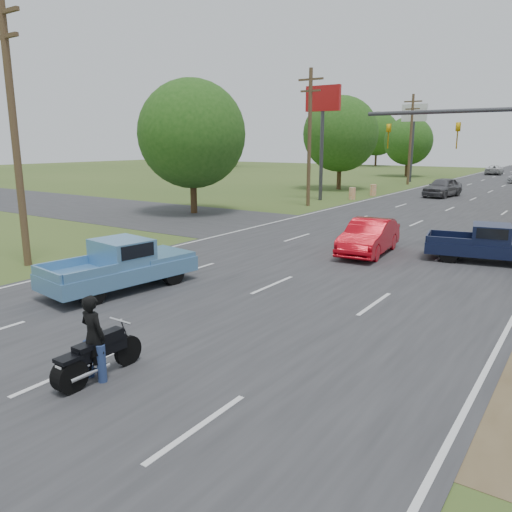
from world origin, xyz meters
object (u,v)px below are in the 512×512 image
Objects in this scene: blue_pickup at (123,264)px; distant_car_grey at (443,187)px; navy_pickup at (491,243)px; distant_car_white at (494,170)px; red_convertible at (369,237)px; rider at (94,341)px; motorcycle at (93,359)px.

blue_pickup is 1.05× the size of distant_car_grey.
distant_car_white is (-9.95, 61.80, -0.09)m from navy_pickup.
distant_car_grey is (-3.50, 25.91, 0.10)m from red_convertible.
rider is 6.59m from blue_pickup.
distant_car_white is at bearing -85.71° from rider.
rider is at bearing -95.58° from red_convertible.
distant_car_white is (-5.33, 63.07, -0.05)m from red_convertible.
rider is 40.32m from distant_car_grey.
blue_pickup is at bearing 86.50° from distant_car_white.
motorcycle is at bearing -95.58° from red_convertible.
blue_pickup is (-4.57, 4.75, -0.01)m from rider.
distant_car_grey is 1.00× the size of distant_car_white.
distant_car_grey reaches higher than motorcycle.
distant_car_white is (-5.25, 77.33, -0.16)m from rider.
rider reaches higher than distant_car_grey.
distant_car_grey is (1.15, 35.42, 0.01)m from blue_pickup.
motorcycle is at bearing -27.44° from navy_pickup.
rider reaches higher than distant_car_white.
motorcycle is 0.40× the size of blue_pickup.
blue_pickup is at bearing -45.73° from rider.
red_convertible is 0.92× the size of navy_pickup.
rider reaches higher than motorcycle.
red_convertible is at bearing -85.22° from navy_pickup.
rider is 0.34× the size of distant_car_grey.
motorcycle is at bearing -38.76° from blue_pickup.
distant_car_grey is (-3.42, 40.22, 0.37)m from motorcycle.
navy_pickup is (4.62, 1.28, 0.03)m from red_convertible.
rider reaches higher than red_convertible.
rider is (-0.08, -14.26, 0.10)m from red_convertible.
blue_pickup reaches higher than distant_car_white.
distant_car_grey is (-8.12, 24.64, 0.07)m from navy_pickup.
red_convertible is 14.31m from motorcycle.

